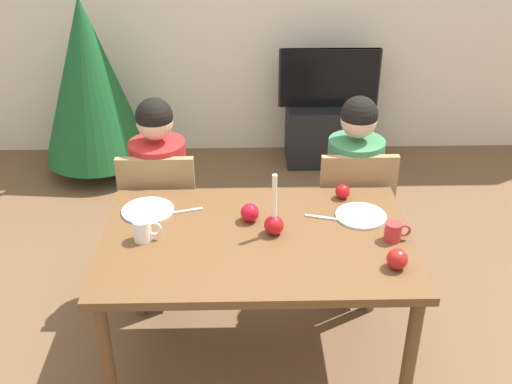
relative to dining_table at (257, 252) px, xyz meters
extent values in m
plane|color=brown|center=(0.00, 0.00, -0.67)|extent=(7.68, 7.68, 0.00)
cube|color=brown|center=(0.00, 0.00, 0.06)|extent=(1.40, 0.90, 0.04)
cylinder|color=brown|center=(-0.64, -0.39, -0.31)|extent=(0.06, 0.06, 0.71)
cylinder|color=brown|center=(0.64, -0.39, -0.31)|extent=(0.06, 0.06, 0.71)
cylinder|color=brown|center=(-0.64, 0.39, -0.31)|extent=(0.06, 0.06, 0.71)
cylinder|color=brown|center=(0.64, 0.39, -0.31)|extent=(0.06, 0.06, 0.71)
cube|color=#99754C|center=(-0.51, 0.69, -0.24)|extent=(0.40, 0.40, 0.04)
cube|color=#99754C|center=(-0.51, 0.51, 0.01)|extent=(0.40, 0.04, 0.45)
cylinder|color=#99754C|center=(-0.34, 0.86, -0.46)|extent=(0.04, 0.04, 0.41)
cylinder|color=#99754C|center=(-0.68, 0.86, -0.46)|extent=(0.04, 0.04, 0.41)
cylinder|color=#99754C|center=(-0.34, 0.52, -0.46)|extent=(0.04, 0.04, 0.41)
cylinder|color=#99754C|center=(-0.68, 0.52, -0.46)|extent=(0.04, 0.04, 0.41)
cube|color=#99754C|center=(0.54, 0.69, -0.24)|extent=(0.40, 0.40, 0.04)
cube|color=#99754C|center=(0.54, 0.51, 0.01)|extent=(0.40, 0.04, 0.45)
cylinder|color=#99754C|center=(0.71, 0.86, -0.46)|extent=(0.04, 0.04, 0.41)
cylinder|color=#99754C|center=(0.37, 0.86, -0.46)|extent=(0.04, 0.04, 0.41)
cylinder|color=#99754C|center=(0.71, 0.52, -0.46)|extent=(0.04, 0.04, 0.41)
cylinder|color=#99754C|center=(0.37, 0.52, -0.46)|extent=(0.04, 0.04, 0.41)
cube|color=#33384C|center=(-0.51, 0.64, -0.44)|extent=(0.28, 0.28, 0.45)
cylinder|color=#AD2323|center=(-0.51, 0.64, 0.02)|extent=(0.30, 0.30, 0.48)
sphere|color=tan|center=(-0.51, 0.64, 0.38)|extent=(0.19, 0.19, 0.19)
sphere|color=black|center=(-0.51, 0.64, 0.41)|extent=(0.19, 0.19, 0.19)
cube|color=#33384C|center=(0.54, 0.64, -0.44)|extent=(0.28, 0.28, 0.45)
cylinder|color=#387A4C|center=(0.54, 0.64, 0.02)|extent=(0.30, 0.30, 0.48)
sphere|color=tan|center=(0.54, 0.64, 0.38)|extent=(0.19, 0.19, 0.19)
sphere|color=black|center=(0.54, 0.64, 0.41)|extent=(0.19, 0.19, 0.19)
cube|color=black|center=(0.62, 2.30, -0.43)|extent=(0.64, 0.40, 0.48)
cube|color=black|center=(0.62, 2.30, 0.04)|extent=(0.79, 0.04, 0.46)
cube|color=black|center=(0.62, 2.30, 0.04)|extent=(0.76, 0.05, 0.46)
cylinder|color=brown|center=(-1.20, 2.14, -0.60)|extent=(0.08, 0.08, 0.14)
cone|color=#195628|center=(-1.20, 2.14, 0.09)|extent=(0.81, 0.81, 1.24)
sphere|color=red|center=(0.08, 0.03, 0.13)|extent=(0.09, 0.09, 0.09)
cylinder|color=#EFE5C6|center=(0.08, 0.03, 0.28)|extent=(0.02, 0.02, 0.21)
cylinder|color=white|center=(-0.52, 0.23, 0.09)|extent=(0.25, 0.25, 0.01)
cylinder|color=silver|center=(0.50, 0.16, 0.09)|extent=(0.24, 0.24, 0.01)
cylinder|color=white|center=(-0.51, -0.01, 0.13)|extent=(0.08, 0.08, 0.10)
torus|color=white|center=(-0.46, -0.01, 0.14)|extent=(0.07, 0.01, 0.07)
cylinder|color=#B72D2D|center=(0.60, -0.04, 0.13)|extent=(0.08, 0.08, 0.09)
torus|color=#B72D2D|center=(0.65, -0.04, 0.13)|extent=(0.06, 0.01, 0.06)
cube|color=silver|center=(-0.34, 0.23, 0.09)|extent=(0.18, 0.06, 0.01)
cube|color=silver|center=(0.32, 0.15, 0.09)|extent=(0.18, 0.06, 0.01)
sphere|color=#B71016|center=(0.43, 0.34, 0.12)|extent=(0.07, 0.07, 0.07)
sphere|color=red|center=(-0.03, 0.14, 0.13)|extent=(0.09, 0.09, 0.09)
sphere|color=#AD1C18|center=(0.57, -0.25, 0.13)|extent=(0.09, 0.09, 0.09)
camera|label=1|loc=(-0.06, -2.32, 1.61)|focal=43.36mm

